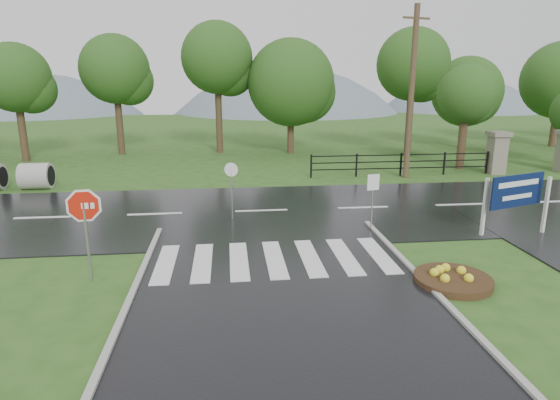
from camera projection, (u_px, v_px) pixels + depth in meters
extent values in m
plane|color=#2B541C|center=(303.00, 367.00, 8.31)|extent=(120.00, 120.00, 0.00)
cube|color=black|center=(261.00, 212.00, 17.92)|extent=(90.00, 8.00, 0.04)
cube|color=silver|center=(166.00, 264.00, 12.77)|extent=(0.50, 2.80, 0.02)
cube|color=silver|center=(203.00, 262.00, 12.88)|extent=(0.50, 2.80, 0.02)
cube|color=silver|center=(239.00, 260.00, 12.99)|extent=(0.50, 2.80, 0.02)
cube|color=silver|center=(275.00, 259.00, 13.10)|extent=(0.50, 2.80, 0.02)
cube|color=silver|center=(310.00, 257.00, 13.21)|extent=(0.50, 2.80, 0.02)
cube|color=silver|center=(344.00, 256.00, 13.32)|extent=(0.50, 2.80, 0.02)
cube|color=silver|center=(378.00, 254.00, 13.43)|extent=(0.50, 2.80, 0.02)
cube|color=gray|center=(496.00, 155.00, 24.85)|extent=(0.80, 0.80, 2.00)
cube|color=#6B6659|center=(499.00, 134.00, 24.57)|extent=(1.00, 1.00, 0.24)
cube|color=black|center=(401.00, 168.00, 24.43)|extent=(9.50, 0.05, 0.05)
cube|color=black|center=(401.00, 161.00, 24.34)|extent=(9.50, 0.05, 0.05)
cube|color=black|center=(401.00, 155.00, 24.25)|extent=(9.50, 0.05, 0.05)
cube|color=black|center=(311.00, 166.00, 23.86)|extent=(0.08, 0.08, 1.20)
cube|color=black|center=(487.00, 163.00, 24.90)|extent=(0.08, 0.08, 1.20)
sphere|color=slate|center=(53.00, 209.00, 71.38)|extent=(40.00, 40.00, 40.00)
sphere|color=slate|center=(286.00, 219.00, 76.04)|extent=(48.00, 48.00, 48.00)
sphere|color=slate|center=(453.00, 189.00, 77.99)|extent=(36.00, 36.00, 36.00)
cylinder|color=#9E9B93|center=(36.00, 176.00, 21.48)|extent=(1.30, 1.20, 1.20)
cube|color=#939399|center=(88.00, 246.00, 11.61)|extent=(0.06, 0.06, 1.87)
cylinder|color=white|center=(84.00, 206.00, 11.36)|extent=(1.12, 0.15, 1.13)
cylinder|color=red|center=(84.00, 206.00, 11.34)|extent=(0.98, 0.14, 0.98)
cube|color=silver|center=(484.00, 208.00, 14.93)|extent=(0.12, 0.12, 1.92)
cube|color=silver|center=(546.00, 206.00, 15.16)|extent=(0.12, 0.12, 1.92)
cube|color=#0A1743|center=(517.00, 191.00, 14.91)|extent=(2.20, 0.81, 1.06)
cube|color=white|center=(519.00, 184.00, 14.82)|extent=(1.73, 0.61, 0.17)
cube|color=white|center=(517.00, 197.00, 14.93)|extent=(1.27, 0.45, 0.14)
cylinder|color=#332111|center=(453.00, 280.00, 11.64)|extent=(1.90, 1.90, 0.19)
cube|color=#939399|center=(372.00, 205.00, 15.46)|extent=(0.04, 0.04, 1.82)
cube|color=white|center=(373.00, 182.00, 15.24)|extent=(0.43, 0.11, 0.53)
cylinder|color=#939399|center=(232.00, 194.00, 16.57)|extent=(0.06, 0.06, 1.97)
cylinder|color=white|center=(231.00, 170.00, 16.32)|extent=(0.47, 0.17, 0.49)
cylinder|color=#473523|center=(411.00, 94.00, 23.00)|extent=(0.28, 0.28, 8.37)
cube|color=brown|center=(417.00, 18.00, 22.11)|extent=(1.46, 0.47, 0.09)
cylinder|color=#3D2B1C|center=(462.00, 138.00, 25.98)|extent=(0.46, 0.46, 3.45)
sphere|color=#214A17|center=(467.00, 94.00, 25.36)|extent=(3.15, 3.15, 3.15)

